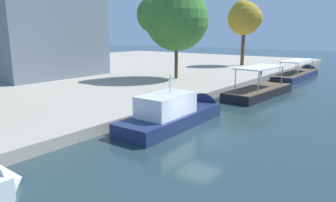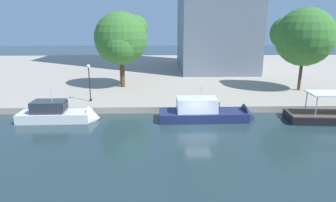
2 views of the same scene
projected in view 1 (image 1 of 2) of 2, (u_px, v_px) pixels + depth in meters
ground_plane at (199, 136)px, 19.98m from camera, size 220.00×220.00×0.00m
motor_yacht_2 at (177, 116)px, 22.57m from camera, size 10.30×3.17×4.83m
tour_boat_3 at (263, 92)px, 33.13m from camera, size 11.51×3.83×4.32m
tour_boat_4 at (298, 75)px, 45.77m from camera, size 14.35×3.13×3.78m
mooring_bollard_0 at (261, 72)px, 43.28m from camera, size 0.25×0.25×0.71m
tree_0 at (175, 19)px, 38.41m from camera, size 7.99×8.13×11.34m
tree_1 at (245, 17)px, 54.48m from camera, size 5.81×5.97×11.25m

